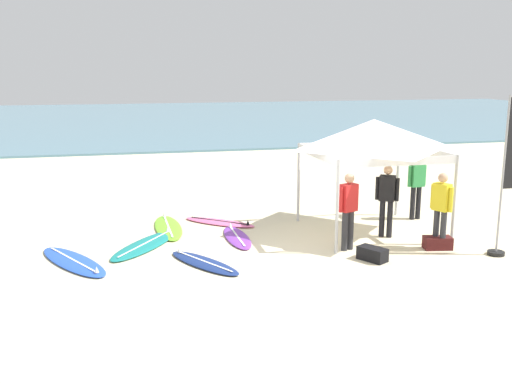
# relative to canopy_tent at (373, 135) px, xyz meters

# --- Properties ---
(ground_plane) EXTENTS (80.00, 80.00, 0.00)m
(ground_plane) POSITION_rel_canopy_tent_xyz_m (-2.39, -1.18, -2.39)
(ground_plane) COLOR beige
(sea) EXTENTS (80.00, 36.00, 0.10)m
(sea) POSITION_rel_canopy_tent_xyz_m (-2.39, 32.36, -2.34)
(sea) COLOR #568499
(sea) RESTS_ON ground
(canopy_tent) EXTENTS (2.89, 2.89, 2.75)m
(canopy_tent) POSITION_rel_canopy_tent_xyz_m (0.00, 0.00, 0.00)
(canopy_tent) COLOR #B7B7BC
(canopy_tent) RESTS_ON ground
(surfboard_lime) EXTENTS (0.68, 2.38, 0.19)m
(surfboard_lime) POSITION_rel_canopy_tent_xyz_m (-4.75, 1.41, -2.35)
(surfboard_lime) COLOR #7AD12D
(surfboard_lime) RESTS_ON ground
(surfboard_blue) EXTENTS (1.80, 2.51, 0.19)m
(surfboard_blue) POSITION_rel_canopy_tent_xyz_m (-6.87, -0.76, -2.35)
(surfboard_blue) COLOR blue
(surfboard_blue) RESTS_ON ground
(surfboard_purple) EXTENTS (0.54, 1.95, 0.19)m
(surfboard_purple) POSITION_rel_canopy_tent_xyz_m (-3.25, 0.18, -2.35)
(surfboard_purple) COLOR purple
(surfboard_purple) RESTS_ON ground
(surfboard_teal) EXTENTS (1.97, 2.44, 0.19)m
(surfboard_teal) POSITION_rel_canopy_tent_xyz_m (-5.38, 0.07, -2.35)
(surfboard_teal) COLOR #19847F
(surfboard_teal) RESTS_ON ground
(surfboard_navy) EXTENTS (1.51, 2.03, 0.19)m
(surfboard_navy) POSITION_rel_canopy_tent_xyz_m (-4.27, -1.45, -2.35)
(surfboard_navy) COLOR navy
(surfboard_navy) RESTS_ON ground
(surfboard_pink) EXTENTS (1.89, 1.69, 0.19)m
(surfboard_pink) POSITION_rel_canopy_tent_xyz_m (-3.42, 1.61, -2.35)
(surfboard_pink) COLOR pink
(surfboard_pink) RESTS_ON ground
(person_yellow) EXTENTS (0.35, 0.51, 1.71)m
(person_yellow) POSITION_rel_canopy_tent_xyz_m (0.93, -1.61, -1.40)
(person_yellow) COLOR #2D2D33
(person_yellow) RESTS_ON ground
(person_green) EXTENTS (0.55, 0.27, 1.71)m
(person_green) POSITION_rel_canopy_tent_xyz_m (1.69, 0.88, -1.40)
(person_green) COLOR black
(person_green) RESTS_ON ground
(person_black) EXTENTS (0.48, 0.38, 1.71)m
(person_black) POSITION_rel_canopy_tent_xyz_m (0.20, -0.46, -1.40)
(person_black) COLOR black
(person_black) RESTS_ON ground
(person_red) EXTENTS (0.52, 0.34, 1.71)m
(person_red) POSITION_rel_canopy_tent_xyz_m (-1.06, -1.20, -1.40)
(person_red) COLOR #2D2D33
(person_red) RESTS_ON ground
(banner_flag) EXTENTS (0.60, 0.36, 3.40)m
(banner_flag) POSITION_rel_canopy_tent_xyz_m (2.04, -2.26, -0.81)
(banner_flag) COLOR #99999E
(banner_flag) RESTS_ON ground
(gear_bag_near_tent) EXTENTS (0.58, 0.68, 0.28)m
(gear_bag_near_tent) POSITION_rel_canopy_tent_xyz_m (-0.82, -2.00, -2.25)
(gear_bag_near_tent) COLOR black
(gear_bag_near_tent) RESTS_ON ground
(gear_bag_by_pole) EXTENTS (0.65, 0.42, 0.28)m
(gear_bag_by_pole) POSITION_rel_canopy_tent_xyz_m (0.92, -1.60, -2.25)
(gear_bag_by_pole) COLOR #4C1919
(gear_bag_by_pole) RESTS_ON ground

